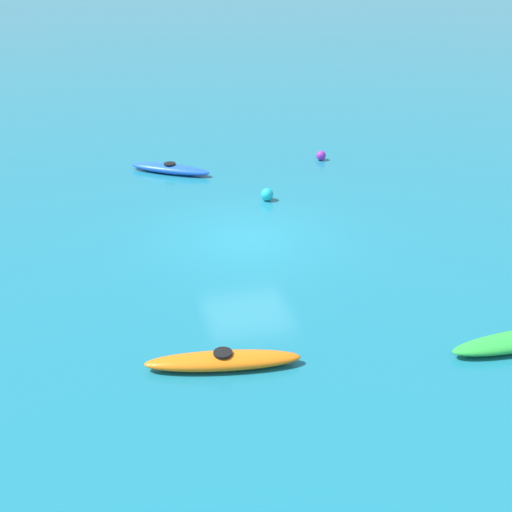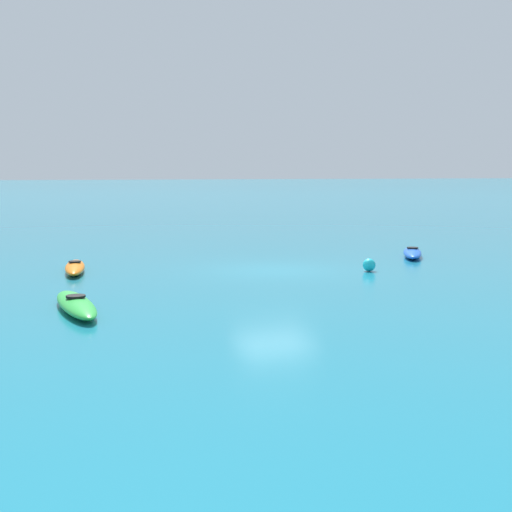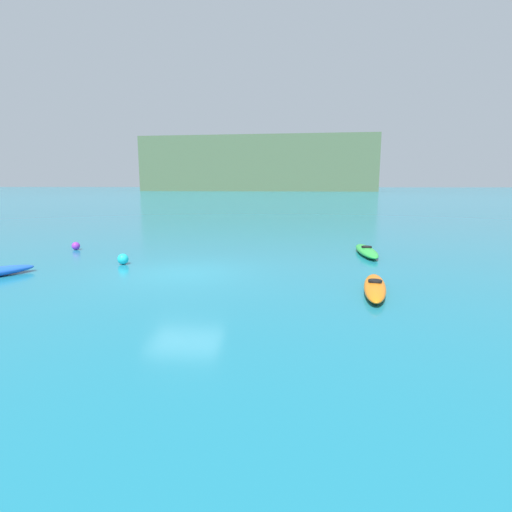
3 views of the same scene
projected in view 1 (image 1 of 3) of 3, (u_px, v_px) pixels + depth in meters
ground_plane at (247, 238)px, 19.35m from camera, size 600.00×600.00×0.00m
kayak_blue at (170, 169)px, 24.38m from camera, size 2.21×2.91×0.37m
kayak_orange at (223, 361)px, 13.61m from camera, size 1.09×3.19×0.37m
buoy_purple at (321, 155)px, 25.73m from camera, size 0.36×0.36×0.36m
buoy_cyan at (267, 195)px, 21.91m from camera, size 0.41×0.41×0.41m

